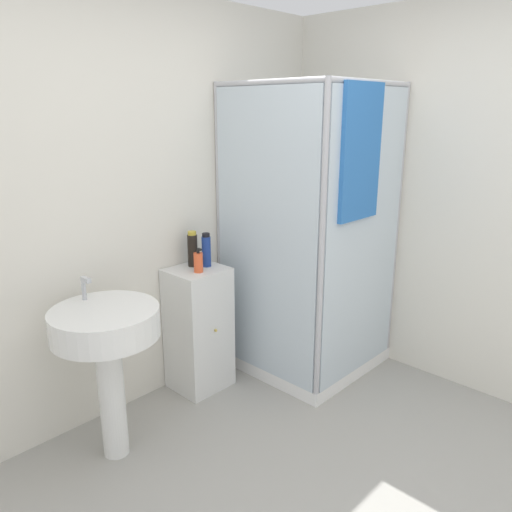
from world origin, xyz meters
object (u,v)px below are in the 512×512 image
at_px(soap_dispenser, 198,262).
at_px(shampoo_bottle_tall_black, 193,249).
at_px(sink, 107,340).
at_px(shampoo_bottle_blue, 206,250).

relative_size(soap_dispenser, shampoo_bottle_tall_black, 0.67).
distance_m(soap_dispenser, shampoo_bottle_tall_black, 0.15).
height_order(sink, shampoo_bottle_blue, shampoo_bottle_blue).
bearing_deg(sink, shampoo_bottle_tall_black, 18.74).
distance_m(sink, shampoo_bottle_blue, 0.93).
relative_size(sink, shampoo_bottle_blue, 4.41).
height_order(sink, shampoo_bottle_tall_black, shampoo_bottle_tall_black).
height_order(soap_dispenser, shampoo_bottle_blue, shampoo_bottle_blue).
bearing_deg(soap_dispenser, shampoo_bottle_blue, 25.03).
xyz_separation_m(soap_dispenser, shampoo_bottle_blue, (0.11, 0.05, 0.04)).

